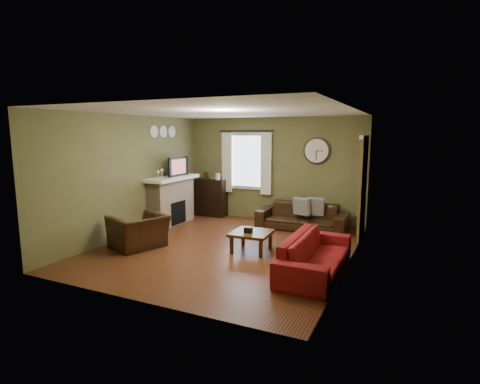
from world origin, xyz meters
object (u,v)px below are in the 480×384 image
at_px(armchair, 139,231).
at_px(sofa_red, 316,254).
at_px(sofa_brown, 302,216).
at_px(bookshelf, 211,197).
at_px(coffee_table, 251,241).

bearing_deg(armchair, sofa_red, 112.95).
bearing_deg(sofa_brown, bookshelf, 171.77).
bearing_deg(coffee_table, sofa_red, -22.57).
height_order(bookshelf, armchair, bookshelf).
distance_m(sofa_brown, armchair, 3.70).
relative_size(armchair, coffee_table, 1.38).
relative_size(bookshelf, sofa_brown, 0.48).
distance_m(bookshelf, armchair, 3.12).
xyz_separation_m(bookshelf, sofa_red, (3.57, -2.96, -0.20)).
distance_m(bookshelf, sofa_red, 4.65).
bearing_deg(sofa_brown, coffee_table, -101.46).
height_order(sofa_brown, sofa_red, sofa_brown).
distance_m(sofa_brown, sofa_red, 2.75).
height_order(bookshelf, coffee_table, bookshelf).
bearing_deg(sofa_red, bookshelf, 50.34).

